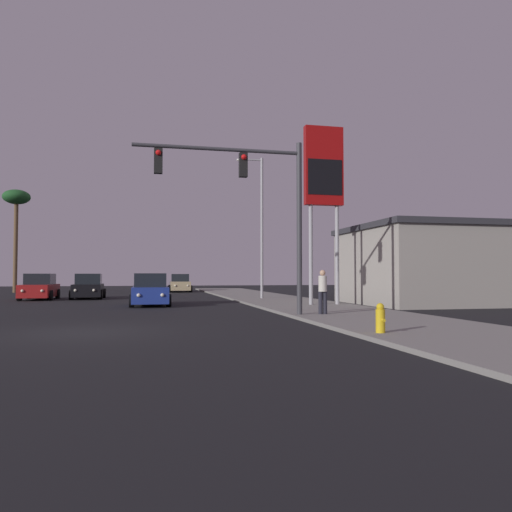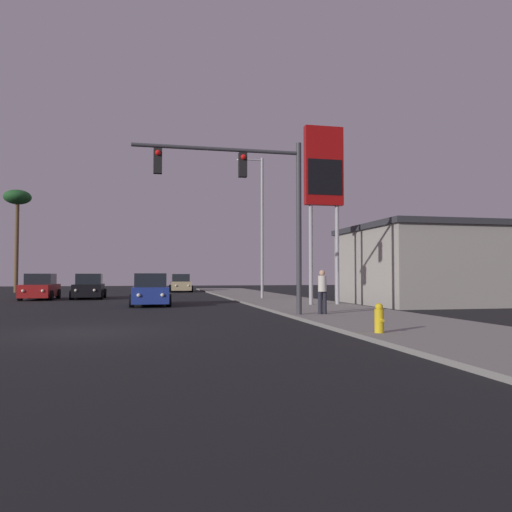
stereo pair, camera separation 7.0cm
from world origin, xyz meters
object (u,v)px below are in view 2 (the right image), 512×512
traffic_light_mast (254,192)px  palm_tree_far (17,203)px  car_grey (146,284)px  car_blue (150,291)px  fire_hydrant (379,318)px  gas_station_sign (324,176)px  car_black (89,287)px  street_lamp (260,220)px  pedestrian_on_sidewalk (322,290)px  car_red (40,288)px  car_tan (181,284)px

traffic_light_mast → palm_tree_far: bearing=116.8°
car_grey → palm_tree_far: 13.72m
car_grey → car_blue: bearing=91.2°
traffic_light_mast → fire_hydrant: size_ratio=8.55×
gas_station_sign → fire_hydrant: gas_station_sign is taller
palm_tree_far → traffic_light_mast: bearing=-63.2°
palm_tree_far → gas_station_sign: bearing=-50.9°
car_black → street_lamp: 12.41m
car_black → street_lamp: bearing=157.4°
car_blue → pedestrian_on_sidewalk: size_ratio=2.58×
traffic_light_mast → car_grey: bearing=97.7°
car_red → traffic_light_mast: (10.65, -16.63, 3.91)m
fire_hydrant → pedestrian_on_sidewalk: (0.67, 6.11, 0.55)m
car_blue → car_tan: bearing=-97.7°
car_grey → street_lamp: street_lamp is taller
car_red → gas_station_sign: gas_station_sign is taller
car_grey → traffic_light_mast: size_ratio=0.66×
street_lamp → gas_station_sign: 7.57m
car_grey → street_lamp: (7.16, -16.47, 4.36)m
car_grey → pedestrian_on_sidewalk: (6.64, -29.47, 0.27)m
fire_hydrant → traffic_light_mast: bearing=107.8°
car_blue → palm_tree_far: bearing=-61.6°
car_blue → palm_tree_far: palm_tree_far is taller
car_tan → palm_tree_far: palm_tree_far is taller
car_grey → gas_station_sign: size_ratio=0.48×
car_black → fire_hydrant: bearing=110.9°
palm_tree_far → fire_hydrant: bearing=-64.6°
car_red → car_grey: (6.66, 12.81, 0.00)m
car_blue → traffic_light_mast: bearing=113.4°
car_tan → car_black: size_ratio=1.00×
fire_hydrant → car_blue: bearing=111.0°
car_blue → car_black: bearing=-64.6°
gas_station_sign → pedestrian_on_sidewalk: bearing=-110.8°
car_red → palm_tree_far: bearing=-70.2°
car_red → pedestrian_on_sidewalk: pedestrian_on_sidewalk is taller
car_blue → traffic_light_mast: traffic_light_mast is taller
car_red → gas_station_sign: size_ratio=0.48×
car_grey → car_black: same height
street_lamp → gas_station_sign: same height
car_tan → car_red: bearing=53.9°
car_blue → traffic_light_mast: size_ratio=0.66×
car_red → car_black: size_ratio=1.00×
car_blue → fire_hydrant: bearing=111.2°
car_blue → car_black: size_ratio=1.00×
car_blue → street_lamp: street_lamp is taller
car_red → street_lamp: size_ratio=0.48×
car_grey → traffic_light_mast: (3.99, -29.44, 3.91)m
street_lamp → gas_station_sign: size_ratio=1.00×
street_lamp → pedestrian_on_sidewalk: 13.64m
street_lamp → fire_hydrant: size_ratio=11.84×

